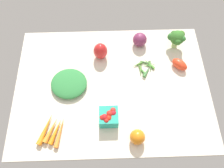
% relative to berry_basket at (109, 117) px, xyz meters
% --- Properties ---
extents(tablecloth, '(1.04, 0.76, 0.02)m').
position_rel_berry_basket_xyz_m(tablecloth, '(0.02, 0.19, -0.05)').
color(tablecloth, beige).
rests_on(tablecloth, ground).
extents(berry_basket, '(0.09, 0.09, 0.08)m').
position_rel_berry_basket_xyz_m(berry_basket, '(0.00, 0.00, 0.00)').
color(berry_basket, teal).
rests_on(berry_basket, tablecloth).
extents(carrot_bunch, '(0.13, 0.17, 0.03)m').
position_rel_berry_basket_xyz_m(carrot_bunch, '(-0.28, -0.05, -0.03)').
color(carrot_bunch, orange).
rests_on(carrot_bunch, tablecloth).
extents(okra_pile, '(0.14, 0.12, 0.02)m').
position_rel_berry_basket_xyz_m(okra_pile, '(0.21, 0.30, -0.03)').
color(okra_pile, '#4D7A39').
rests_on(okra_pile, tablecloth).
extents(leafy_greens_clump, '(0.21, 0.20, 0.04)m').
position_rel_berry_basket_xyz_m(leafy_greens_clump, '(-0.21, 0.20, -0.02)').
color(leafy_greens_clump, '#30803E').
rests_on(leafy_greens_clump, tablecloth).
extents(bell_pepper_orange, '(0.08, 0.08, 0.08)m').
position_rel_berry_basket_xyz_m(bell_pepper_orange, '(0.13, -0.10, -0.00)').
color(bell_pepper_orange, orange).
rests_on(bell_pepper_orange, tablecloth).
extents(bell_pepper_red, '(0.11, 0.11, 0.10)m').
position_rel_berry_basket_xyz_m(bell_pepper_red, '(-0.04, 0.38, 0.01)').
color(bell_pepper_red, red).
rests_on(bell_pepper_red, tablecloth).
extents(broccoli_head, '(0.10, 0.10, 0.12)m').
position_rel_berry_basket_xyz_m(broccoli_head, '(0.40, 0.45, 0.03)').
color(broccoli_head, '#A8CB79').
rests_on(broccoli_head, tablecloth).
extents(red_onion_near_basket, '(0.08, 0.08, 0.08)m').
position_rel_berry_basket_xyz_m(red_onion_near_basket, '(0.19, 0.47, -0.00)').
color(red_onion_near_basket, '#752B50').
rests_on(red_onion_near_basket, tablecloth).
extents(roma_tomato, '(0.10, 0.10, 0.05)m').
position_rel_berry_basket_xyz_m(roma_tomato, '(0.40, 0.30, -0.02)').
color(roma_tomato, red).
rests_on(roma_tomato, tablecloth).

